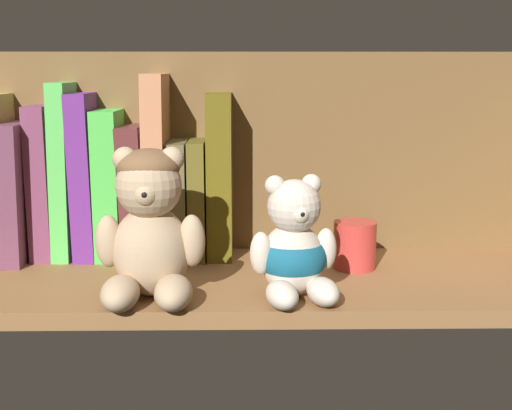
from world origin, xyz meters
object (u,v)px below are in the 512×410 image
at_px(book_4, 47,182).
at_px(pillar_candle, 356,245).
at_px(book_2, 3,176).
at_px(book_6, 88,176).
at_px(book_10, 181,198).
at_px(book_11, 200,198).
at_px(book_3, 26,190).
at_px(book_8, 138,191).
at_px(book_12, 222,175).
at_px(book_9, 160,166).
at_px(book_7, 113,184).
at_px(teddy_bear_smaller, 296,250).
at_px(teddy_bear_larger, 152,228).
at_px(book_5, 67,171).

bearing_deg(book_4, pillar_candle, -9.43).
height_order(book_2, book_6, book_6).
distance_m(book_10, book_11, 0.03).
relative_size(book_3, book_8, 1.03).
bearing_deg(book_10, pillar_candle, -16.52).
bearing_deg(book_10, book_12, 0.00).
relative_size(book_3, book_12, 0.83).
xyz_separation_m(book_2, book_6, (0.11, 0.00, 0.00)).
bearing_deg(pillar_candle, book_6, 169.13).
relative_size(book_10, book_12, 0.72).
distance_m(book_9, book_11, 0.07).
bearing_deg(book_2, book_7, 0.00).
distance_m(book_11, book_12, 0.04).
relative_size(book_6, book_9, 0.90).
xyz_separation_m(book_2, teddy_bear_smaller, (0.38, -0.18, -0.05)).
height_order(teddy_bear_larger, teddy_bear_smaller, teddy_bear_larger).
relative_size(book_2, book_5, 0.94).
bearing_deg(book_9, book_12, 0.00).
bearing_deg(book_11, book_3, 180.00).
relative_size(book_2, book_9, 0.89).
bearing_deg(teddy_bear_smaller, book_7, 142.82).
bearing_deg(book_4, book_6, 0.00).
distance_m(book_4, pillar_candle, 0.42).
bearing_deg(book_3, book_4, 0.00).
relative_size(book_7, teddy_bear_smaller, 1.44).
distance_m(book_12, teddy_bear_smaller, 0.21).
height_order(book_7, pillar_candle, book_7).
relative_size(book_3, teddy_bear_smaller, 1.33).
xyz_separation_m(book_3, book_6, (0.08, 0.00, 0.02)).
bearing_deg(book_9, book_5, 180.00).
xyz_separation_m(book_3, teddy_bear_larger, (0.19, -0.18, -0.01)).
bearing_deg(book_4, book_9, 0.00).
bearing_deg(book_6, book_11, 0.00).
relative_size(book_3, book_11, 1.15).
bearing_deg(teddy_bear_smaller, teddy_bear_larger, 179.64).
relative_size(book_3, teddy_bear_larger, 1.09).
bearing_deg(book_8, book_2, 180.00).
xyz_separation_m(book_5, pillar_candle, (0.38, -0.07, -0.09)).
xyz_separation_m(book_4, book_6, (0.05, 0.00, 0.01)).
bearing_deg(book_3, teddy_bear_larger, -42.63).
relative_size(book_2, book_7, 1.11).
relative_size(book_8, book_9, 0.73).
distance_m(book_4, teddy_bear_smaller, 0.37).
relative_size(book_6, book_11, 1.39).
xyz_separation_m(teddy_bear_larger, pillar_candle, (0.24, 0.11, -0.05)).
height_order(book_2, book_8, book_2).
relative_size(book_8, book_12, 0.81).
bearing_deg(teddy_bear_smaller, book_10, 128.70).
bearing_deg(teddy_bear_smaller, book_12, 116.28).
bearing_deg(teddy_bear_larger, book_6, 121.38).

